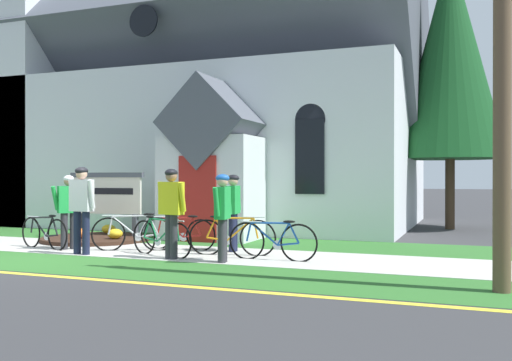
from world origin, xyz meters
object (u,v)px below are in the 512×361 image
at_px(bicycle_silver, 273,241).
at_px(cyclist_in_red_jersey, 233,207).
at_px(bicycle_blue, 232,236).
at_px(bicycle_orange, 44,232).
at_px(cyclist_in_green_jersey, 223,211).
at_px(cyclist_in_blue_jersey, 171,206).
at_px(cyclist_in_orange_jersey, 82,202).
at_px(cyclist_in_yellow_jersey, 69,206).
at_px(bicycle_white, 161,237).
at_px(church_sign, 107,195).
at_px(bicycle_black, 134,233).
at_px(roadside_conifer, 450,54).
at_px(bicycle_red, 179,233).

distance_m(bicycle_silver, cyclist_in_red_jersey, 1.58).
bearing_deg(cyclist_in_red_jersey, bicycle_blue, -69.60).
xyz_separation_m(bicycle_orange, bicycle_silver, (5.29, 0.15, 0.01)).
xyz_separation_m(cyclist_in_green_jersey, cyclist_in_blue_jersey, (-1.09, 0.04, 0.08)).
distance_m(bicycle_blue, cyclist_in_orange_jersey, 3.13).
bearing_deg(bicycle_silver, cyclist_in_yellow_jersey, -179.07).
relative_size(bicycle_silver, bicycle_white, 1.05).
xyz_separation_m(church_sign, cyclist_in_green_jersey, (4.43, -2.61, -0.17)).
bearing_deg(cyclist_in_blue_jersey, bicycle_silver, 16.99).
xyz_separation_m(bicycle_black, cyclist_in_yellow_jersey, (-1.43, -0.32, 0.56)).
distance_m(bicycle_white, cyclist_in_green_jersey, 1.68).
xyz_separation_m(bicycle_white, roadside_conifer, (5.17, 8.32, 4.95)).
relative_size(bicycle_black, cyclist_in_blue_jersey, 0.96).
xyz_separation_m(church_sign, bicycle_black, (1.95, -1.76, -0.74)).
xyz_separation_m(bicycle_orange, cyclist_in_yellow_jersey, (0.61, 0.07, 0.58)).
distance_m(bicycle_blue, cyclist_in_green_jersey, 1.12).
bearing_deg(bicycle_black, bicycle_white, -26.32).
distance_m(bicycle_orange, roadside_conifer, 12.62).
distance_m(church_sign, cyclist_in_blue_jersey, 4.21).
bearing_deg(cyclist_in_green_jersey, bicycle_orange, 174.15).
relative_size(bicycle_silver, cyclist_in_yellow_jersey, 1.09).
distance_m(bicycle_orange, cyclist_in_orange_jersey, 1.64).
distance_m(bicycle_red, bicycle_silver, 2.55).
bearing_deg(cyclist_in_yellow_jersey, cyclist_in_blue_jersey, -9.92).
xyz_separation_m(bicycle_orange, cyclist_in_red_jersey, (4.10, 1.01, 0.59)).
bearing_deg(bicycle_black, cyclist_in_blue_jersey, -30.59).
relative_size(bicycle_orange, cyclist_in_orange_jersey, 0.92).
bearing_deg(bicycle_black, cyclist_in_red_jersey, 16.78).
height_order(bicycle_silver, cyclist_in_orange_jersey, cyclist_in_orange_jersey).
bearing_deg(bicycle_black, bicycle_orange, -169.07).
relative_size(cyclist_in_green_jersey, cyclist_in_orange_jersey, 0.91).
bearing_deg(cyclist_in_red_jersey, bicycle_silver, -36.08).
bearing_deg(church_sign, bicycle_red, -23.82).
height_order(cyclist_in_green_jersey, cyclist_in_blue_jersey, cyclist_in_blue_jersey).
distance_m(cyclist_in_red_jersey, roadside_conifer, 9.38).
bearing_deg(bicycle_silver, bicycle_orange, -178.42).
height_order(bicycle_red, roadside_conifer, roadside_conifer).
bearing_deg(roadside_conifer, bicycle_red, -125.89).
xyz_separation_m(bicycle_silver, cyclist_in_yellow_jersey, (-4.68, -0.08, 0.57)).
distance_m(bicycle_blue, bicycle_orange, 4.32).
distance_m(bicycle_silver, cyclist_in_green_jersey, 1.14).
height_order(bicycle_red, cyclist_in_green_jersey, cyclist_in_green_jersey).
bearing_deg(roadside_conifer, cyclist_in_green_jersey, -112.66).
height_order(bicycle_red, cyclist_in_blue_jersey, cyclist_in_blue_jersey).
xyz_separation_m(bicycle_black, cyclist_in_green_jersey, (2.48, -0.86, 0.57)).
distance_m(bicycle_silver, roadside_conifer, 9.92).
height_order(bicycle_black, roadside_conifer, roadside_conifer).
bearing_deg(bicycle_blue, roadside_conifer, 63.55).
relative_size(bicycle_orange, roadside_conifer, 0.19).
bearing_deg(bicycle_orange, cyclist_in_green_jersey, -5.85).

